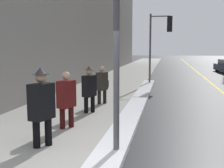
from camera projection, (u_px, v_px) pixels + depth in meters
sidewalk_slab at (120, 79)px, 19.95m from camera, size 4.00×80.00×0.01m
road_centre_stripe at (208, 81)px, 18.79m from camera, size 0.16×80.00×0.00m
snow_bank_curb at (138, 103)px, 10.86m from camera, size 0.65×14.58×0.13m
lamp_post at (117, 8)px, 5.35m from camera, size 0.28×0.28×4.89m
traffic_light_near at (162, 34)px, 16.35m from camera, size 1.31×0.32×4.15m
pedestrian_trailing at (42, 104)px, 6.08m from camera, size 0.47×0.61×1.77m
pedestrian_nearside at (66, 97)px, 7.54m from camera, size 0.43×0.57×1.55m
pedestrian_in_glasses at (89, 87)px, 9.35m from camera, size 0.42×0.55×1.59m
pedestrian_with_shoulder_bag at (102, 83)px, 10.87m from camera, size 0.41×0.71×1.47m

